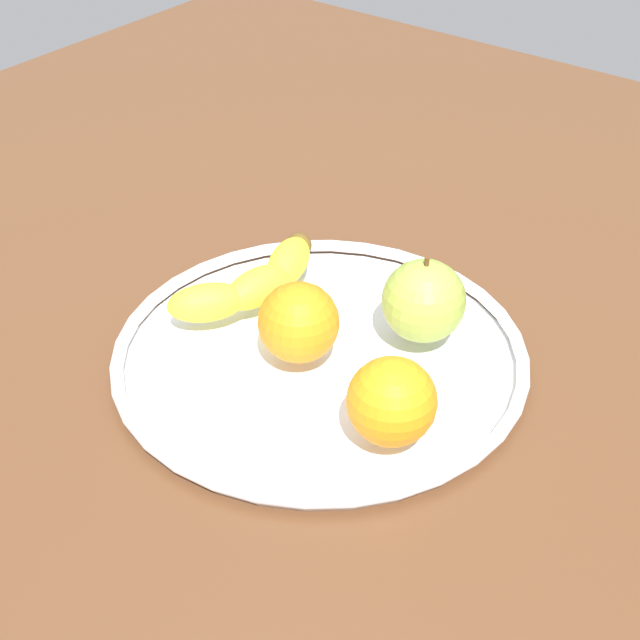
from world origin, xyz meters
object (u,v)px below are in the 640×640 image
at_px(fruit_bowl, 320,354).
at_px(orange_front_right, 392,402).
at_px(banana, 254,282).
at_px(orange_center, 299,322).
at_px(apple, 424,301).

height_order(fruit_bowl, orange_front_right, orange_front_right).
bearing_deg(fruit_bowl, banana, 76.58).
bearing_deg(banana, orange_center, -106.79).
height_order(fruit_bowl, orange_center, orange_center).
relative_size(apple, orange_center, 1.17).
distance_m(fruit_bowl, banana, 0.10).
xyz_separation_m(apple, orange_front_right, (-0.13, -0.05, -0.00)).
bearing_deg(banana, fruit_bowl, -94.16).
height_order(apple, orange_front_right, apple).
distance_m(apple, orange_center, 0.12).
xyz_separation_m(banana, orange_center, (-0.04, -0.09, 0.02)).
bearing_deg(orange_center, apple, -37.68).
distance_m(banana, orange_front_right, 0.23).
relative_size(fruit_bowl, orange_front_right, 5.21).
bearing_deg(orange_front_right, fruit_bowl, 63.29).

